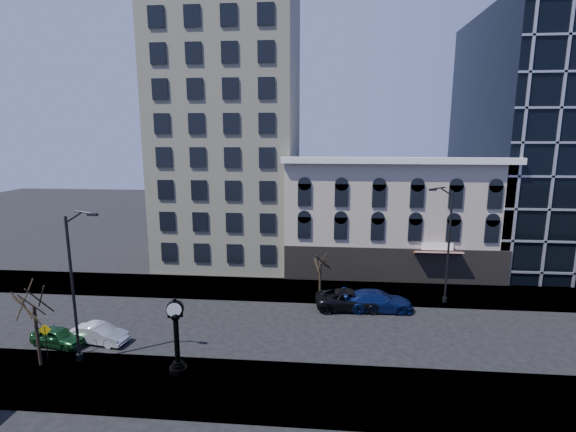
# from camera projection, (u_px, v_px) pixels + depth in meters

# --- Properties ---
(ground) EXTENTS (160.00, 160.00, 0.00)m
(ground) POSITION_uv_depth(u_px,v_px,m) (258.00, 327.00, 32.10)
(ground) COLOR black
(ground) RESTS_ON ground
(sidewalk_far) EXTENTS (160.00, 6.00, 0.12)m
(sidewalk_far) POSITION_uv_depth(u_px,v_px,m) (271.00, 289.00, 39.91)
(sidewalk_far) COLOR gray
(sidewalk_far) RESTS_ON ground
(sidewalk_near) EXTENTS (160.00, 6.00, 0.12)m
(sidewalk_near) POSITION_uv_depth(u_px,v_px,m) (235.00, 388.00, 24.26)
(sidewalk_near) COLOR gray
(sidewalk_near) RESTS_ON ground
(cream_tower) EXTENTS (15.90, 15.40, 42.50)m
(cream_tower) POSITION_uv_depth(u_px,v_px,m) (229.00, 93.00, 47.46)
(cream_tower) COLOR beige
(cream_tower) RESTS_ON ground
(victorian_row) EXTENTS (22.60, 11.19, 12.50)m
(victorian_row) POSITION_uv_depth(u_px,v_px,m) (389.00, 215.00, 45.45)
(victorian_row) COLOR #B4A694
(victorian_row) RESTS_ON ground
(glass_office) EXTENTS (20.00, 20.15, 28.00)m
(glass_office) POSITION_uv_depth(u_px,v_px,m) (565.00, 140.00, 47.09)
(glass_office) COLOR black
(glass_office) RESTS_ON ground
(street_clock) EXTENTS (1.09, 1.09, 4.83)m
(street_clock) POSITION_uv_depth(u_px,v_px,m) (177.00, 339.00, 25.45)
(street_clock) COLOR black
(street_clock) RESTS_ON sidewalk_near
(street_lamp_near) EXTENTS (2.62, 0.61, 10.13)m
(street_lamp_near) POSITION_uv_depth(u_px,v_px,m) (79.00, 247.00, 25.56)
(street_lamp_near) COLOR black
(street_lamp_near) RESTS_ON sidewalk_near
(street_lamp_far) EXTENTS (2.60, 1.14, 10.42)m
(street_lamp_far) POSITION_uv_depth(u_px,v_px,m) (443.00, 215.00, 35.01)
(street_lamp_far) COLOR black
(street_lamp_far) RESTS_ON sidewalk_far
(bare_tree_near) EXTENTS (3.71, 3.71, 6.37)m
(bare_tree_near) POSITION_uv_depth(u_px,v_px,m) (32.00, 293.00, 25.71)
(bare_tree_near) COLOR black
(bare_tree_near) RESTS_ON sidewalk_near
(bare_tree_far) EXTENTS (2.81, 2.81, 4.83)m
(bare_tree_far) POSITION_uv_depth(u_px,v_px,m) (320.00, 256.00, 37.81)
(bare_tree_far) COLOR black
(bare_tree_far) RESTS_ON sidewalk_far
(warning_sign) EXTENTS (0.78, 0.19, 2.41)m
(warning_sign) POSITION_uv_depth(u_px,v_px,m) (45.00, 335.00, 27.03)
(warning_sign) COLOR black
(warning_sign) RESTS_ON sidewalk_near
(car_near_a) EXTENTS (4.13, 2.26, 1.33)m
(car_near_a) POSITION_uv_depth(u_px,v_px,m) (58.00, 337.00, 29.17)
(car_near_a) COLOR #143F1E
(car_near_a) RESTS_ON ground
(car_near_b) EXTENTS (4.28, 2.07, 1.35)m
(car_near_b) POSITION_uv_depth(u_px,v_px,m) (99.00, 334.00, 29.58)
(car_near_b) COLOR silver
(car_near_b) RESTS_ON ground
(car_far_a) EXTENTS (6.11, 3.17, 1.64)m
(car_far_a) POSITION_uv_depth(u_px,v_px,m) (350.00, 300.00, 35.38)
(car_far_a) COLOR black
(car_far_a) RESTS_ON ground
(car_far_b) EXTENTS (5.93, 2.58, 1.70)m
(car_far_b) POSITION_uv_depth(u_px,v_px,m) (377.00, 301.00, 35.09)
(car_far_b) COLOR #0C194C
(car_far_b) RESTS_ON ground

